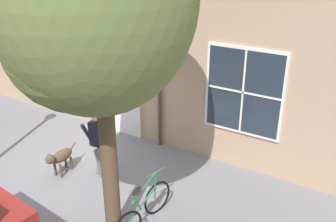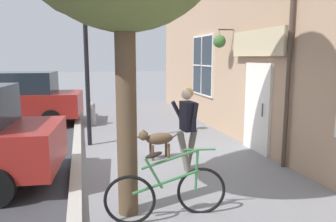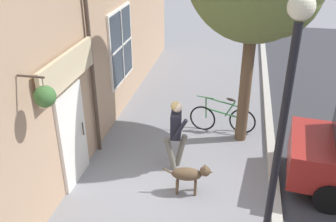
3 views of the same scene
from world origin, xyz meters
TOP-DOWN VIEW (x-y plane):
  - ground_plane at (0.00, 0.00)m, footprint 90.00×90.00m
  - storefront_facade at (-2.34, -0.02)m, footprint 0.95×18.00m
  - pedestrian_walking at (-0.16, 0.53)m, footprint 0.54×0.55m
  - dog_on_leash at (0.28, -0.28)m, footprint 1.02×0.35m
  - street_tree_by_curb at (1.33, 2.06)m, footprint 3.11×2.80m
  - leaning_bicycle at (0.74, 2.39)m, footprint 1.74×0.22m

SIDE VIEW (x-z plane):
  - ground_plane at x=0.00m, z-range 0.00..0.00m
  - leaning_bicycle at x=0.74m, z-range -0.13..0.88m
  - dog_on_leash at x=0.28m, z-range 0.11..0.80m
  - pedestrian_walking at x=-0.16m, z-range 0.16..1.81m
  - storefront_facade at x=-2.34m, z-range 0.01..4.36m
  - street_tree_by_curb at x=1.33m, z-range 1.14..7.11m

